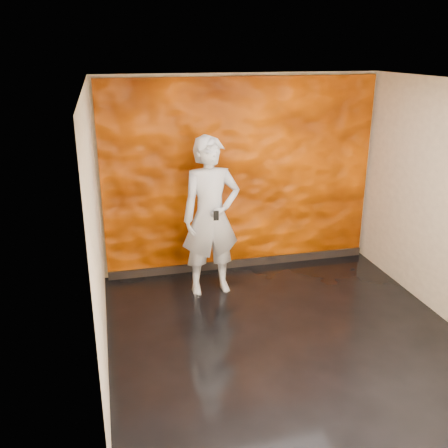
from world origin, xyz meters
TOP-DOWN VIEW (x-y plane):
  - room at (0.00, 0.00)m, footprint 4.02×4.02m
  - feature_wall at (0.00, 1.96)m, footprint 3.90×0.06m
  - baseboard at (0.00, 1.92)m, footprint 3.90×0.04m
  - man at (-0.59, 1.28)m, footprint 0.79×0.54m
  - phone at (-0.59, 0.95)m, footprint 0.07×0.02m

SIDE VIEW (x-z plane):
  - baseboard at x=0.00m, z-range 0.00..0.12m
  - man at x=-0.59m, z-range 0.00..2.10m
  - phone at x=-0.59m, z-range 1.12..1.24m
  - feature_wall at x=0.00m, z-range 0.00..2.75m
  - room at x=0.00m, z-range -0.01..2.81m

